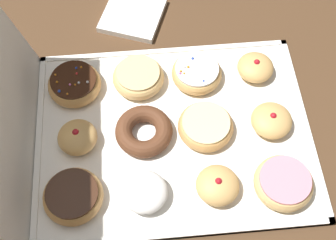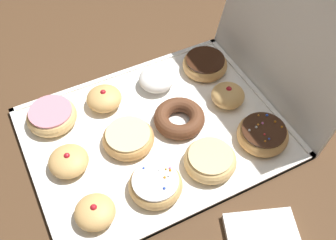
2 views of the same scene
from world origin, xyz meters
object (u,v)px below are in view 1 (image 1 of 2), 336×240
object	(u,v)px
powdered_filled_donut_6	(145,192)
chocolate_frosted_donut_9	(73,196)
jelly_filled_donut_10	(78,137)
pink_frosted_donut_0	(284,183)
glazed_ring_donut_4	(206,128)
sprinkle_donut_11	(74,84)
jelly_filled_donut_3	(218,185)
chocolate_cake_ring_donut_7	(144,130)
jelly_filled_donut_1	(272,122)
sprinkle_donut_5	(197,73)
donut_box	(173,134)
napkin_stack	(133,15)
glazed_ring_donut_8	(138,77)
jelly_filled_donut_2	(255,67)

from	to	relation	value
powdered_filled_donut_6	chocolate_frosted_donut_9	bearing A→B (deg)	87.88
jelly_filled_donut_10	pink_frosted_donut_0	bearing A→B (deg)	-108.48
pink_frosted_donut_0	glazed_ring_donut_4	world-z (taller)	pink_frosted_donut_0
pink_frosted_donut_0	sprinkle_donut_11	distance (m)	0.49
jelly_filled_donut_3	chocolate_cake_ring_donut_7	world-z (taller)	jelly_filled_donut_3
jelly_filled_donut_1	jelly_filled_donut_10	bearing A→B (deg)	90.08
pink_frosted_donut_0	sprinkle_donut_5	bearing A→B (deg)	26.57
pink_frosted_donut_0	sprinkle_donut_11	world-z (taller)	sprinkle_donut_11
donut_box	sprinkle_donut_5	distance (m)	0.15
powdered_filled_donut_6	napkin_stack	world-z (taller)	powdered_filled_donut_6
glazed_ring_donut_8	chocolate_frosted_donut_9	xyz separation A→B (m)	(-0.26, 0.14, -0.00)
jelly_filled_donut_2	jelly_filled_donut_3	size ratio (longest dim) A/B	0.96
jelly_filled_donut_1	donut_box	bearing A→B (deg)	88.67
pink_frosted_donut_0	donut_box	bearing A→B (deg)	55.45
jelly_filled_donut_3	sprinkle_donut_11	distance (m)	0.38
donut_box	jelly_filled_donut_10	xyz separation A→B (m)	(-0.01, 0.20, 0.03)
glazed_ring_donut_4	chocolate_frosted_donut_9	distance (m)	0.30
chocolate_cake_ring_donut_7	napkin_stack	distance (m)	0.33
jelly_filled_donut_3	glazed_ring_donut_4	world-z (taller)	jelly_filled_donut_3
glazed_ring_donut_8	napkin_stack	world-z (taller)	glazed_ring_donut_8
jelly_filled_donut_2	sprinkle_donut_11	distance (m)	0.40
jelly_filled_donut_2	sprinkle_donut_11	world-z (taller)	jelly_filled_donut_2
pink_frosted_donut_0	chocolate_cake_ring_donut_7	distance (m)	0.30
pink_frosted_donut_0	jelly_filled_donut_10	distance (m)	0.42
napkin_stack	sprinkle_donut_5	bearing A→B (deg)	-146.50
sprinkle_donut_11	donut_box	bearing A→B (deg)	-121.98
powdered_filled_donut_6	donut_box	bearing A→B (deg)	-26.90
glazed_ring_donut_4	powdered_filled_donut_6	xyz separation A→B (m)	(-0.13, 0.13, 0.00)
jelly_filled_donut_1	sprinkle_donut_5	size ratio (longest dim) A/B	0.77
chocolate_cake_ring_donut_7	glazed_ring_donut_8	distance (m)	0.13
powdered_filled_donut_6	jelly_filled_donut_2	bearing A→B (deg)	-44.31
pink_frosted_donut_0	chocolate_cake_ring_donut_7	bearing A→B (deg)	61.58
chocolate_cake_ring_donut_7	chocolate_frosted_donut_9	xyz separation A→B (m)	(-0.13, 0.14, 0.00)
glazed_ring_donut_4	chocolate_cake_ring_donut_7	size ratio (longest dim) A/B	0.98
sprinkle_donut_5	chocolate_frosted_donut_9	distance (m)	0.38
donut_box	jelly_filled_donut_1	world-z (taller)	jelly_filled_donut_1
chocolate_frosted_donut_9	chocolate_cake_ring_donut_7	bearing A→B (deg)	-47.24
jelly_filled_donut_10	glazed_ring_donut_8	bearing A→B (deg)	-43.37
sprinkle_donut_5	glazed_ring_donut_8	bearing A→B (deg)	90.22
pink_frosted_donut_0	jelly_filled_donut_2	size ratio (longest dim) A/B	1.44
sprinkle_donut_5	jelly_filled_donut_10	bearing A→B (deg)	118.18
donut_box	jelly_filled_donut_1	xyz separation A→B (m)	(-0.00, -0.21, 0.03)
sprinkle_donut_5	jelly_filled_donut_10	distance (m)	0.30
donut_box	powdered_filled_donut_6	distance (m)	0.15
jelly_filled_donut_2	glazed_ring_donut_8	distance (m)	0.26
sprinkle_donut_5	jelly_filled_donut_3	bearing A→B (deg)	-178.26
pink_frosted_donut_0	glazed_ring_donut_4	distance (m)	0.19
jelly_filled_donut_10	sprinkle_donut_11	xyz separation A→B (m)	(0.13, 0.01, -0.00)
pink_frosted_donut_0	powdered_filled_donut_6	bearing A→B (deg)	89.08
jelly_filled_donut_1	glazed_ring_donut_8	size ratio (longest dim) A/B	0.76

